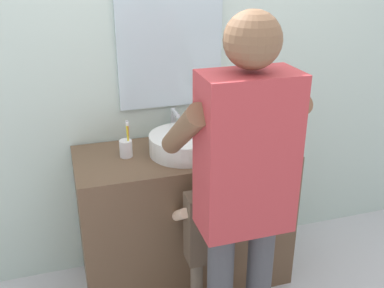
% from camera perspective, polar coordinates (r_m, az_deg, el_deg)
% --- Properties ---
extents(back_wall, '(4.40, 0.10, 2.70)m').
position_cam_1_polar(back_wall, '(2.67, -3.04, 11.30)').
color(back_wall, silver).
rests_on(back_wall, ground).
extents(vanity_cabinet, '(1.22, 0.54, 0.87)m').
position_cam_1_polar(vanity_cabinet, '(2.74, -0.94, -9.23)').
color(vanity_cabinet, brown).
rests_on(vanity_cabinet, ground).
extents(sink_basin, '(0.40, 0.40, 0.11)m').
position_cam_1_polar(sink_basin, '(2.49, -0.88, 0.06)').
color(sink_basin, silver).
rests_on(sink_basin, vanity_cabinet).
extents(faucet, '(0.18, 0.14, 0.18)m').
position_cam_1_polar(faucet, '(2.69, -2.32, 2.46)').
color(faucet, '#B7BABF').
rests_on(faucet, vanity_cabinet).
extents(toothbrush_cup, '(0.07, 0.07, 0.21)m').
position_cam_1_polar(toothbrush_cup, '(2.48, -8.36, -0.42)').
color(toothbrush_cup, silver).
rests_on(toothbrush_cup, vanity_cabinet).
extents(child_toddler, '(0.29, 0.29, 0.95)m').
position_cam_1_polar(child_toddler, '(2.35, 1.85, -11.55)').
color(child_toddler, '#6B5B4C').
rests_on(child_toddler, ground).
extents(adult_parent, '(0.53, 0.56, 1.72)m').
position_cam_1_polar(adult_parent, '(1.92, 6.58, -4.01)').
color(adult_parent, '#47474C').
rests_on(adult_parent, ground).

